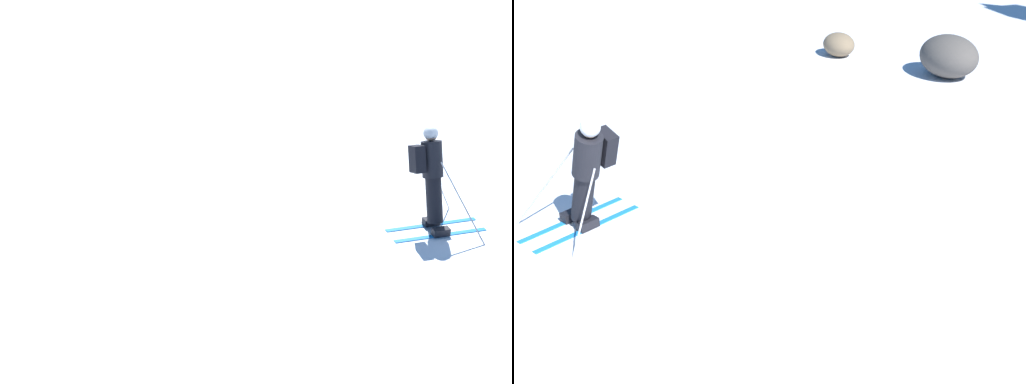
# 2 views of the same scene
# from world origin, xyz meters

# --- Properties ---
(ground_plane) EXTENTS (300.00, 300.00, 0.00)m
(ground_plane) POSITION_xyz_m (0.00, 0.00, 0.00)
(ground_plane) COLOR white
(skier) EXTENTS (1.35, 1.65, 1.69)m
(skier) POSITION_xyz_m (-1.05, 0.15, 0.91)
(skier) COLOR #1E7AC6
(skier) RESTS_ON ground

